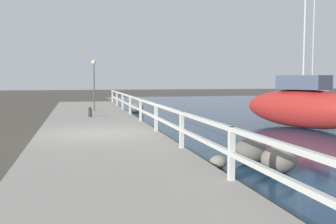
% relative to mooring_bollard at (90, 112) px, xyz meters
% --- Properties ---
extents(ground_plane, '(120.00, 120.00, 0.00)m').
position_rel_mooring_bollard_xyz_m(ground_plane, '(0.10, -5.58, -0.47)').
color(ground_plane, '#4C473D').
extents(dock_walkway, '(3.92, 36.00, 0.24)m').
position_rel_mooring_bollard_xyz_m(dock_walkway, '(0.10, -5.58, -0.35)').
color(dock_walkway, '#9E998E').
rests_on(dock_walkway, ground).
extents(railing, '(0.10, 32.50, 0.92)m').
position_rel_mooring_bollard_xyz_m(railing, '(1.96, -5.58, 0.41)').
color(railing, silver).
rests_on(railing, dock_walkway).
extents(boulder_near_dock, '(0.41, 0.37, 0.30)m').
position_rel_mooring_bollard_xyz_m(boulder_near_dock, '(2.70, 5.14, -0.32)').
color(boulder_near_dock, gray).
rests_on(boulder_near_dock, ground).
extents(boulder_upstream, '(0.76, 0.69, 0.57)m').
position_rel_mooring_bollard_xyz_m(boulder_upstream, '(2.87, 4.60, -0.18)').
color(boulder_upstream, slate).
rests_on(boulder_upstream, ground).
extents(boulder_downstream, '(0.38, 0.34, 0.29)m').
position_rel_mooring_bollard_xyz_m(boulder_downstream, '(2.44, -10.15, -0.33)').
color(boulder_downstream, gray).
rests_on(boulder_downstream, ground).
extents(boulder_far_strip, '(0.47, 0.42, 0.35)m').
position_rel_mooring_bollard_xyz_m(boulder_far_strip, '(2.86, 5.52, -0.29)').
color(boulder_far_strip, slate).
rests_on(boulder_far_strip, ground).
extents(boulder_mid_strip, '(0.80, 0.72, 0.60)m').
position_rel_mooring_bollard_xyz_m(boulder_mid_strip, '(3.30, -9.92, -0.17)').
color(boulder_mid_strip, '#666056').
rests_on(boulder_mid_strip, ground).
extents(boulder_water_edge, '(0.76, 0.69, 0.57)m').
position_rel_mooring_bollard_xyz_m(boulder_water_edge, '(3.52, -10.86, -0.18)').
color(boulder_water_edge, slate).
rests_on(boulder_water_edge, ground).
extents(mooring_bollard, '(0.16, 0.16, 0.45)m').
position_rel_mooring_bollard_xyz_m(mooring_bollard, '(0.00, 0.00, 0.00)').
color(mooring_bollard, '#333338').
rests_on(mooring_bollard, dock_walkway).
extents(dock_lamp, '(0.24, 0.24, 2.74)m').
position_rel_mooring_bollard_xyz_m(dock_lamp, '(0.34, 3.12, 1.76)').
color(dock_lamp, '#514C47').
rests_on(dock_lamp, dock_walkway).
extents(sailboat_red, '(3.38, 5.74, 6.82)m').
position_rel_mooring_bollard_xyz_m(sailboat_red, '(8.25, -4.16, 0.41)').
color(sailboat_red, red).
rests_on(sailboat_red, water_surface).
extents(sailboat_black, '(3.49, 5.85, 6.77)m').
position_rel_mooring_bollard_xyz_m(sailboat_black, '(13.75, 3.64, 0.06)').
color(sailboat_black, black).
rests_on(sailboat_black, water_surface).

